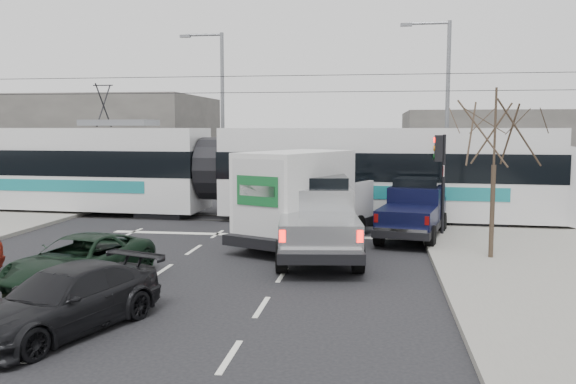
# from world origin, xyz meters

# --- Properties ---
(ground) EXTENTS (120.00, 120.00, 0.00)m
(ground) POSITION_xyz_m (0.00, 0.00, 0.00)
(ground) COLOR black
(ground) RESTS_ON ground
(sidewalk_right) EXTENTS (6.00, 60.00, 0.15)m
(sidewalk_right) POSITION_xyz_m (9.00, 0.00, 0.07)
(sidewalk_right) COLOR gray
(sidewalk_right) RESTS_ON ground
(rails) EXTENTS (60.00, 1.60, 0.03)m
(rails) POSITION_xyz_m (0.00, 10.00, 0.01)
(rails) COLOR #33302D
(rails) RESTS_ON ground
(building_left) EXTENTS (14.00, 10.00, 6.00)m
(building_left) POSITION_xyz_m (-14.00, 22.00, 3.00)
(building_left) COLOR slate
(building_left) RESTS_ON ground
(building_right) EXTENTS (12.00, 10.00, 5.00)m
(building_right) POSITION_xyz_m (12.00, 24.00, 2.50)
(building_right) COLOR slate
(building_right) RESTS_ON ground
(bare_tree) EXTENTS (2.40, 2.40, 5.00)m
(bare_tree) POSITION_xyz_m (7.60, 2.50, 3.79)
(bare_tree) COLOR #47382B
(bare_tree) RESTS_ON ground
(traffic_signal) EXTENTS (0.44, 0.44, 3.60)m
(traffic_signal) POSITION_xyz_m (6.47, 6.50, 2.74)
(traffic_signal) COLOR black
(traffic_signal) RESTS_ON ground
(street_lamp_near) EXTENTS (2.38, 0.25, 9.00)m
(street_lamp_near) POSITION_xyz_m (7.31, 14.00, 5.11)
(street_lamp_near) COLOR slate
(street_lamp_near) RESTS_ON ground
(street_lamp_far) EXTENTS (2.38, 0.25, 9.00)m
(street_lamp_far) POSITION_xyz_m (-4.19, 16.00, 5.11)
(street_lamp_far) COLOR slate
(street_lamp_far) RESTS_ON ground
(catenary) EXTENTS (60.00, 0.20, 7.00)m
(catenary) POSITION_xyz_m (0.00, 10.00, 3.88)
(catenary) COLOR black
(catenary) RESTS_ON ground
(tram) EXTENTS (29.13, 4.63, 5.92)m
(tram) POSITION_xyz_m (-3.03, 10.35, 2.10)
(tram) COLOR silver
(tram) RESTS_ON ground
(silver_pickup) EXTENTS (3.07, 6.89, 2.42)m
(silver_pickup) POSITION_xyz_m (2.37, 2.93, 1.20)
(silver_pickup) COLOR black
(silver_pickup) RESTS_ON ground
(box_truck) EXTENTS (4.69, 6.73, 3.20)m
(box_truck) POSITION_xyz_m (1.76, 4.59, 1.58)
(box_truck) COLOR black
(box_truck) RESTS_ON ground
(navy_pickup) EXTENTS (2.88, 5.35, 2.14)m
(navy_pickup) POSITION_xyz_m (5.57, 6.26, 1.05)
(navy_pickup) COLOR black
(navy_pickup) RESTS_ON ground
(green_car) EXTENTS (2.74, 4.75, 1.25)m
(green_car) POSITION_xyz_m (-3.23, -1.74, 0.62)
(green_car) COLOR black
(green_car) RESTS_ON ground
(dark_car) EXTENTS (3.13, 4.68, 1.26)m
(dark_car) POSITION_xyz_m (-1.80, -5.16, 0.63)
(dark_car) COLOR black
(dark_car) RESTS_ON ground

